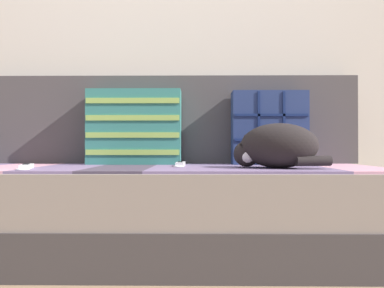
{
  "coord_description": "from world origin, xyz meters",
  "views": [
    {
      "loc": [
        0.19,
        -1.56,
        0.48
      ],
      "look_at": [
        0.17,
        0.07,
        0.49
      ],
      "focal_mm": 35.0,
      "sensor_mm": 36.0,
      "label": 1
    }
  ],
  "objects_px": {
    "couch": "(154,210)",
    "game_remote_near": "(180,164)",
    "sleeping_cat": "(275,147)",
    "throw_pillow_quilted": "(269,128)",
    "game_remote_far": "(26,167)",
    "throw_pillow_striped": "(135,127)"
  },
  "relations": [
    {
      "from": "sleeping_cat",
      "to": "game_remote_near",
      "type": "bearing_deg",
      "value": 157.79
    },
    {
      "from": "game_remote_near",
      "to": "sleeping_cat",
      "type": "bearing_deg",
      "value": -22.21
    },
    {
      "from": "throw_pillow_quilted",
      "to": "game_remote_far",
      "type": "relative_size",
      "value": 1.88
    },
    {
      "from": "game_remote_near",
      "to": "game_remote_far",
      "type": "distance_m",
      "value": 0.65
    },
    {
      "from": "couch",
      "to": "game_remote_far",
      "type": "bearing_deg",
      "value": -155.81
    },
    {
      "from": "throw_pillow_quilted",
      "to": "game_remote_near",
      "type": "distance_m",
      "value": 0.51
    },
    {
      "from": "throw_pillow_striped",
      "to": "game_remote_far",
      "type": "xyz_separation_m",
      "value": [
        -0.37,
        -0.41,
        -0.18
      ]
    },
    {
      "from": "sleeping_cat",
      "to": "game_remote_far",
      "type": "distance_m",
      "value": 1.01
    },
    {
      "from": "throw_pillow_quilted",
      "to": "game_remote_far",
      "type": "xyz_separation_m",
      "value": [
        -1.05,
        -0.41,
        -0.17
      ]
    },
    {
      "from": "sleeping_cat",
      "to": "game_remote_far",
      "type": "xyz_separation_m",
      "value": [
        -1.0,
        -0.06,
        -0.08
      ]
    },
    {
      "from": "game_remote_near",
      "to": "game_remote_far",
      "type": "height_order",
      "value": "same"
    },
    {
      "from": "sleeping_cat",
      "to": "throw_pillow_quilted",
      "type": "bearing_deg",
      "value": 83.06
    },
    {
      "from": "sleeping_cat",
      "to": "game_remote_near",
      "type": "distance_m",
      "value": 0.44
    },
    {
      "from": "game_remote_near",
      "to": "game_remote_far",
      "type": "xyz_separation_m",
      "value": [
        -0.61,
        -0.22,
        -0.0
      ]
    },
    {
      "from": "throw_pillow_quilted",
      "to": "game_remote_near",
      "type": "xyz_separation_m",
      "value": [
        -0.44,
        -0.19,
        -0.17
      ]
    },
    {
      "from": "couch",
      "to": "throw_pillow_striped",
      "type": "xyz_separation_m",
      "value": [
        -0.12,
        0.19,
        0.39
      ]
    },
    {
      "from": "throw_pillow_quilted",
      "to": "sleeping_cat",
      "type": "xyz_separation_m",
      "value": [
        -0.04,
        -0.35,
        -0.1
      ]
    },
    {
      "from": "couch",
      "to": "game_remote_far",
      "type": "distance_m",
      "value": 0.57
    },
    {
      "from": "game_remote_far",
      "to": "couch",
      "type": "bearing_deg",
      "value": 24.19
    },
    {
      "from": "throw_pillow_striped",
      "to": "game_remote_near",
      "type": "xyz_separation_m",
      "value": [
        0.24,
        -0.19,
        -0.18
      ]
    },
    {
      "from": "couch",
      "to": "game_remote_near",
      "type": "height_order",
      "value": "game_remote_near"
    },
    {
      "from": "throw_pillow_quilted",
      "to": "sleeping_cat",
      "type": "height_order",
      "value": "throw_pillow_quilted"
    }
  ]
}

